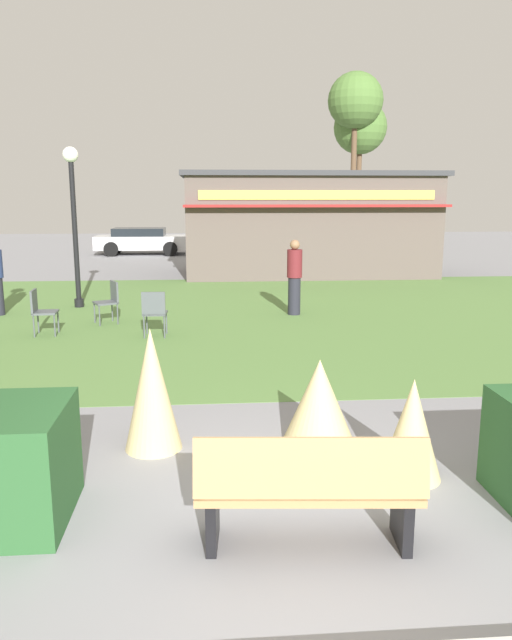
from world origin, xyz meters
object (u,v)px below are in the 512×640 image
object	(u,v)px
lamppost_far	(73,207)
food_kiosk	(308,224)
park_bench	(309,490)
cafe_chair_center	(110,299)
cafe_chair_west	(154,310)
parked_car_west_slot	(142,240)
person_standing	(294,277)
tree_left_bg	(355,102)
tree_right_bg	(360,129)
cafe_chair_north	(40,308)

from	to	relation	value
lamppost_far	food_kiosk	distance (m)	8.82
lamppost_far	park_bench	bearing A→B (deg)	-70.13
cafe_chair_center	cafe_chair_west	bearing A→B (deg)	-52.89
lamppost_far	parked_car_west_slot	world-z (taller)	lamppost_far
person_standing	cafe_chair_west	bearing A→B (deg)	132.13
park_bench	lamppost_far	xyz separation A→B (m)	(-3.85, 10.65, 1.91)
cafe_chair_west	tree_left_bg	size ratio (longest dim) A/B	0.10
cafe_chair_west	tree_right_bg	distance (m)	24.17
food_kiosk	cafe_chair_west	size ratio (longest dim) A/B	9.50
food_kiosk	tree_right_bg	size ratio (longest dim) A/B	1.11
park_bench	tree_left_bg	size ratio (longest dim) A/B	0.20
tree_left_bg	parked_car_west_slot	bearing A→B (deg)	-161.60
lamppost_far	tree_right_bg	xyz separation A→B (m)	(11.29, 18.25, 3.74)
lamppost_far	parked_car_west_slot	xyz separation A→B (m)	(0.14, 13.56, -1.74)
cafe_chair_west	person_standing	world-z (taller)	person_standing
food_kiosk	tree_left_bg	size ratio (longest dim) A/B	0.96
parked_car_west_slot	cafe_chair_north	bearing A→B (deg)	-90.81
park_bench	tree_left_bg	world-z (taller)	tree_left_bg
parked_car_west_slot	cafe_chair_west	bearing A→B (deg)	-83.40
person_standing	park_bench	bearing A→B (deg)	-179.91
parked_car_west_slot	food_kiosk	bearing A→B (deg)	-50.21
cafe_chair_center	cafe_chair_north	distance (m)	1.55
food_kiosk	cafe_chair_center	xyz separation A→B (m)	(-5.48, -7.89, -1.19)
park_bench	cafe_chair_west	world-z (taller)	park_bench
tree_left_bg	park_bench	bearing A→B (deg)	-103.90
lamppost_far	tree_left_bg	distance (m)	20.74
park_bench	tree_right_bg	bearing A→B (deg)	75.56
cafe_chair_north	tree_left_bg	size ratio (longest dim) A/B	0.10
person_standing	tree_left_bg	bearing A→B (deg)	-9.54
lamppost_far	tree_right_bg	world-z (taller)	tree_right_bg
tree_right_bg	food_kiosk	bearing A→B (deg)	-111.02
lamppost_far	food_kiosk	bearing A→B (deg)	41.97
person_standing	cafe_chair_center	bearing A→B (deg)	106.85
parked_car_west_slot	tree_right_bg	world-z (taller)	tree_right_bg
lamppost_far	cafe_chair_center	bearing A→B (deg)	-62.37
food_kiosk	tree_left_bg	bearing A→B (deg)	69.56
parked_car_west_slot	person_standing	bearing A→B (deg)	-71.75
food_kiosk	person_standing	xyz separation A→B (m)	(-1.48, -7.23, -0.86)
food_kiosk	cafe_chair_north	world-z (taller)	food_kiosk
park_bench	food_kiosk	xyz separation A→B (m)	(2.69, 16.53, 1.24)
cafe_chair_north	parked_car_west_slot	xyz separation A→B (m)	(0.23, 16.61, 0.12)
person_standing	tree_right_bg	distance (m)	21.23
cafe_chair_center	tree_left_bg	world-z (taller)	tree_left_bg
cafe_chair_west	person_standing	xyz separation A→B (m)	(2.96, 2.04, 0.33)
lamppost_far	cafe_chair_north	world-z (taller)	lamppost_far
cafe_chair_north	tree_right_bg	world-z (taller)	tree_right_bg
food_kiosk	tree_right_bg	xyz separation A→B (m)	(4.75, 12.37, 4.41)
lamppost_far	food_kiosk	world-z (taller)	lamppost_far
lamppost_far	cafe_chair_center	xyz separation A→B (m)	(1.05, -2.01, -1.86)
food_kiosk	tree_left_bg	world-z (taller)	tree_left_bg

